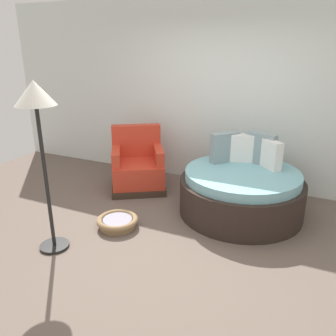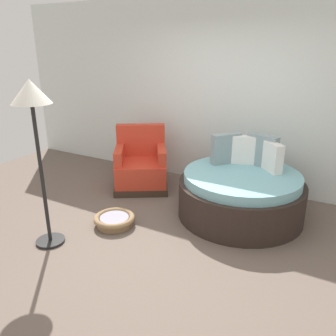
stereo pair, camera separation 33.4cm
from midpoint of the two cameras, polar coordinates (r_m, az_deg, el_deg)
The scene contains 6 objects.
ground_plane at distance 4.05m, azimuth 1.62°, elevation -12.08°, with size 8.00×8.00×0.02m, color #66564C.
back_wall at distance 5.37m, azimuth 12.08°, elevation 11.80°, with size 8.00×0.12×2.82m, color silver.
round_daybed at distance 4.59m, azimuth 14.12°, elevation -4.05°, with size 1.61×1.61×1.02m.
red_armchair at distance 5.35m, azimuth -2.74°, elevation 0.25°, with size 1.10×1.10×0.94m.
pet_basket at distance 4.34m, azimuth -6.72°, elevation -8.60°, with size 0.51×0.51×0.13m.
floor_lamp at distance 3.64m, azimuth -19.18°, elevation 9.30°, with size 0.40×0.40×1.82m.
Camera 2 is at (1.71, -2.97, 2.14)m, focal length 36.60 mm.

